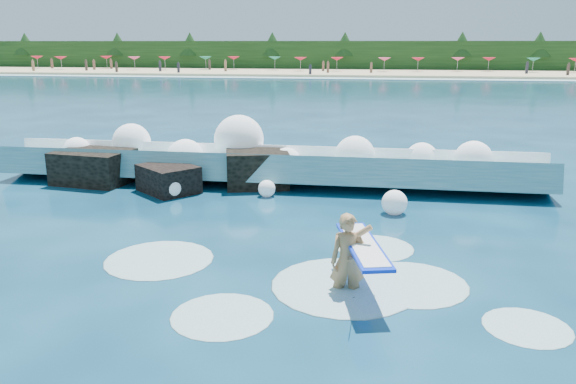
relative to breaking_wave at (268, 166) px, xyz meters
name	(u,v)px	position (x,y,z in m)	size (l,w,h in m)	color
ground	(206,265)	(0.12, -7.75, -0.56)	(200.00, 200.00, 0.00)	#082B42
beach	(356,73)	(0.12, 70.25, -0.36)	(140.00, 20.00, 0.40)	tan
wet_band	(353,78)	(0.12, 59.25, -0.52)	(140.00, 5.00, 0.08)	silver
treeline	(359,56)	(0.12, 80.25, 1.94)	(140.00, 4.00, 5.00)	black
breaking_wave	(268,166)	(0.00, 0.00, 0.00)	(18.51, 2.86, 1.60)	teal
rock_cluster	(166,172)	(-3.33, -1.09, -0.10)	(8.24, 3.40, 1.43)	black
surfer_with_board	(351,258)	(3.31, -8.58, 0.14)	(1.27, 3.04, 1.90)	#A5784D
wave_spray	(259,152)	(-0.30, -0.07, 0.51)	(14.94, 4.91, 2.32)	white
surf_foam	(314,279)	(2.55, -8.13, -0.56)	(9.38, 5.75, 0.15)	silver
beach_umbrellas	(359,59)	(0.50, 72.45, 1.69)	(110.21, 6.72, 0.50)	red
beachgoers	(298,68)	(-8.47, 66.46, 0.49)	(104.32, 13.82, 1.90)	#3F332D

